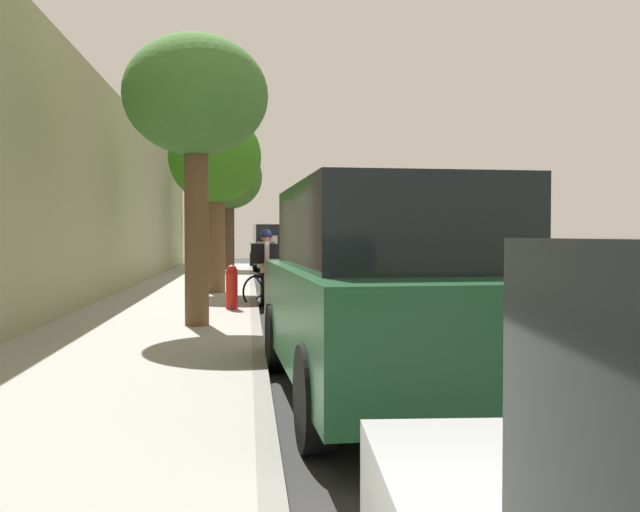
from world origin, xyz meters
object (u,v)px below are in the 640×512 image
at_px(street_tree_far_end, 196,101).
at_px(pedestrian_on_phone, 195,245).
at_px(parked_suv_grey_nearest, 273,247).
at_px(parked_suv_green_far, 385,289).
at_px(cyclist_with_backpack, 265,258).
at_px(street_tree_near_cyclist, 228,179).
at_px(bicycle_at_curb, 275,289).
at_px(street_tree_mid_block, 215,161).
at_px(parked_sedan_dark_blue_second, 291,261).
at_px(fire_hydrant, 232,287).
at_px(parked_sedan_red_mid, 313,275).

xyz_separation_m(street_tree_far_end, pedestrian_on_phone, (1.34, -17.35, -2.46)).
height_order(street_tree_far_end, pedestrian_on_phone, street_tree_far_end).
bearing_deg(parked_suv_grey_nearest, parked_suv_green_far, 90.32).
relative_size(parked_suv_green_far, cyclist_with_backpack, 2.87).
bearing_deg(street_tree_near_cyclist, bicycle_at_curb, 95.72).
xyz_separation_m(cyclist_with_backpack, pedestrian_on_phone, (2.50, -12.87, 0.12)).
distance_m(cyclist_with_backpack, street_tree_near_cyclist, 13.68).
height_order(street_tree_mid_block, street_tree_far_end, street_tree_far_end).
xyz_separation_m(parked_sedan_dark_blue_second, street_tree_near_cyclist, (2.11, -7.59, 3.10)).
height_order(street_tree_mid_block, pedestrian_on_phone, street_tree_mid_block).
xyz_separation_m(street_tree_mid_block, street_tree_far_end, (0.00, 6.14, 0.26)).
bearing_deg(street_tree_far_end, cyclist_with_backpack, -104.45).
bearing_deg(fire_hydrant, street_tree_far_end, 78.05).
bearing_deg(bicycle_at_curb, cyclist_with_backpack, -63.04).
xyz_separation_m(parked_suv_grey_nearest, parked_sedan_dark_blue_second, (-0.19, 9.42, -0.27)).
relative_size(parked_suv_green_far, fire_hydrant, 5.70).
relative_size(parked_suv_grey_nearest, parked_sedan_dark_blue_second, 1.07).
distance_m(bicycle_at_curb, fire_hydrant, 1.98).
xyz_separation_m(bicycle_at_curb, street_tree_near_cyclist, (1.38, -13.77, 3.49)).
xyz_separation_m(parked_suv_grey_nearest, street_tree_near_cyclist, (1.92, 1.83, 2.83)).
bearing_deg(parked_sedan_red_mid, pedestrian_on_phone, -77.07).
bearing_deg(parked_sedan_red_mid, parked_suv_grey_nearest, -89.55).
relative_size(parked_sedan_red_mid, bicycle_at_curb, 3.09).
relative_size(cyclist_with_backpack, street_tree_mid_block, 0.38).
xyz_separation_m(parked_suv_grey_nearest, pedestrian_on_phone, (3.26, 2.29, 0.11)).
distance_m(parked_sedan_dark_blue_second, pedestrian_on_phone, 7.93).
relative_size(bicycle_at_curb, street_tree_far_end, 0.32).
bearing_deg(parked_suv_grey_nearest, street_tree_far_end, 84.43).
height_order(parked_sedan_red_mid, pedestrian_on_phone, pedestrian_on_phone).
distance_m(parked_sedan_dark_blue_second, cyclist_with_backpack, 5.82).
distance_m(parked_suv_grey_nearest, bicycle_at_curb, 15.61).
height_order(parked_sedan_dark_blue_second, street_tree_near_cyclist, street_tree_near_cyclist).
xyz_separation_m(parked_sedan_dark_blue_second, parked_suv_green_far, (0.06, 14.73, 0.27)).
bearing_deg(bicycle_at_curb, parked_suv_grey_nearest, -91.97).
relative_size(parked_sedan_red_mid, street_tree_near_cyclist, 0.87).
distance_m(parked_suv_grey_nearest, cyclist_with_backpack, 15.17).
bearing_deg(street_tree_mid_block, parked_suv_green_far, 100.91).
bearing_deg(parked_suv_grey_nearest, fire_hydrant, 85.28).
relative_size(cyclist_with_backpack, street_tree_far_end, 0.37).
height_order(parked_suv_green_far, street_tree_far_end, street_tree_far_end).
distance_m(parked_sedan_red_mid, parked_suv_green_far, 7.08).
relative_size(cyclist_with_backpack, pedestrian_on_phone, 0.95).
height_order(parked_sedan_dark_blue_second, bicycle_at_curb, parked_sedan_dark_blue_second).
xyz_separation_m(parked_sedan_dark_blue_second, fire_hydrant, (1.63, 7.93, -0.20)).
height_order(parked_sedan_red_mid, street_tree_far_end, street_tree_far_end).
height_order(cyclist_with_backpack, fire_hydrant, cyclist_with_backpack).
distance_m(bicycle_at_curb, pedestrian_on_phone, 13.60).
distance_m(street_tree_mid_block, street_tree_far_end, 6.15).
bearing_deg(parked_suv_green_far, bicycle_at_curb, -85.50).
bearing_deg(parked_suv_grey_nearest, street_tree_mid_block, 81.92).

